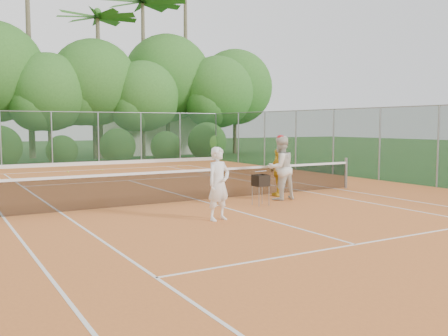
{
  "coord_description": "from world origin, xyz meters",
  "views": [
    {
      "loc": [
        -6.93,
        -13.23,
        2.32
      ],
      "look_at": [
        0.12,
        -1.2,
        1.1
      ],
      "focal_mm": 40.0,
      "sensor_mm": 36.0,
      "label": 1
    }
  ],
  "objects_px": {
    "player_white": "(219,184)",
    "player_yellow": "(278,172)",
    "ball_hopper": "(261,181)",
    "player_center_grp": "(280,168)"
  },
  "relations": [
    {
      "from": "player_white",
      "to": "player_center_grp",
      "type": "bearing_deg",
      "value": 17.74
    },
    {
      "from": "player_center_grp",
      "to": "ball_hopper",
      "type": "bearing_deg",
      "value": -152.85
    },
    {
      "from": "player_yellow",
      "to": "ball_hopper",
      "type": "height_order",
      "value": "player_yellow"
    },
    {
      "from": "ball_hopper",
      "to": "player_white",
      "type": "bearing_deg",
      "value": -150.91
    },
    {
      "from": "player_center_grp",
      "to": "ball_hopper",
      "type": "xyz_separation_m",
      "value": [
        -1.12,
        -0.57,
        -0.29
      ]
    },
    {
      "from": "player_white",
      "to": "player_center_grp",
      "type": "distance_m",
      "value": 3.76
    },
    {
      "from": "player_white",
      "to": "player_yellow",
      "type": "xyz_separation_m",
      "value": [
        3.69,
        2.58,
        -0.11
      ]
    },
    {
      "from": "player_white",
      "to": "ball_hopper",
      "type": "bearing_deg",
      "value": 19.27
    },
    {
      "from": "player_yellow",
      "to": "player_white",
      "type": "bearing_deg",
      "value": -48.32
    },
    {
      "from": "player_white",
      "to": "player_yellow",
      "type": "bearing_deg",
      "value": 22.46
    }
  ]
}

